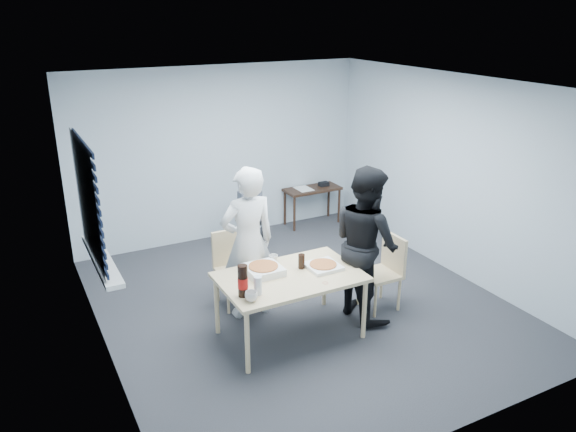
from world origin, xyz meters
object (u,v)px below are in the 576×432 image
stool (251,227)px  mug_a (251,296)px  chair_right (386,267)px  dining_table (290,281)px  person_black (366,243)px  backpack (250,207)px  mug_b (273,259)px  soda_bottle (243,281)px  person_white (248,243)px  chair_far (233,262)px  side_table (312,193)px

stool → mug_a: mug_a is taller
chair_right → dining_table: bearing=-177.8°
person_black → backpack: (-0.41, 2.25, -0.20)m
chair_right → mug_a: (-1.88, -0.36, 0.26)m
stool → mug_b: 2.06m
soda_bottle → chair_right: bearing=6.9°
dining_table → mug_b: bearing=92.7°
dining_table → person_white: 0.70m
chair_far → chair_right: size_ratio=1.00×
dining_table → mug_b: 0.37m
side_table → mug_a: mug_a is taller
dining_table → chair_right: (1.30, 0.05, -0.15)m
person_black → side_table: bearing=-18.5°
dining_table → chair_right: chair_right is taller
side_table → mug_a: 4.01m
chair_far → person_black: size_ratio=0.50×
dining_table → side_table: bearing=56.0°
chair_far → stool: 1.54m
stool → backpack: size_ratio=1.05×
dining_table → backpack: backpack is taller
dining_table → person_black: size_ratio=0.83×
person_white → person_black: (1.17, -0.61, 0.00)m
chair_right → side_table: bearing=77.6°
person_black → soda_bottle: size_ratio=5.42×
mug_a → mug_b: bearing=49.6°
side_table → mug_a: (-2.49, -3.13, 0.24)m
backpack → mug_a: size_ratio=3.62×
chair_far → mug_a: (-0.33, -1.30, 0.26)m
dining_table → chair_far: size_ratio=1.66×
backpack → soda_bottle: (-1.18, -2.46, 0.19)m
backpack → mug_b: size_ratio=4.45×
dining_table → chair_far: chair_far is taller
chair_far → mug_b: chair_far is taller
side_table → backpack: size_ratio=2.06×
stool → mug_a: bearing=-113.8°
person_white → soda_bottle: size_ratio=5.42×
side_table → mug_b: (-1.92, -2.47, 0.23)m
person_white → mug_a: bearing=67.7°
soda_bottle → side_table: bearing=50.1°
person_black → soda_bottle: (-1.58, -0.21, -0.01)m
person_black → mug_b: person_black is taller
chair_far → chair_right: bearing=-31.5°
side_table → mug_b: bearing=-127.9°
backpack → mug_a: bearing=-136.7°
chair_right → side_table: (0.61, 2.78, 0.02)m
mug_a → stool: bearing=66.2°
mug_a → mug_b: (0.56, 0.66, -0.00)m
mug_a → chair_far: bearing=75.6°
person_black → mug_b: size_ratio=17.70×
chair_far → chair_right: same height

